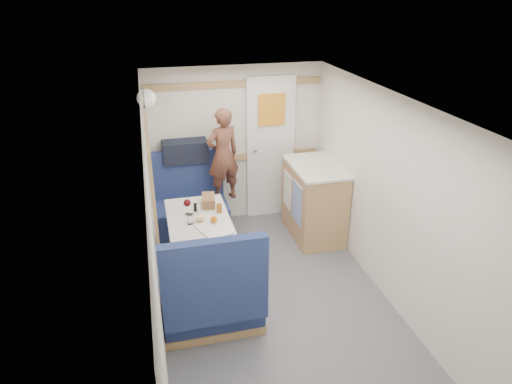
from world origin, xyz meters
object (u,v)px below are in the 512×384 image
object	(u,v)px
galley_counter	(314,200)
bench_near	(213,301)
dome_light	(146,98)
tray	(214,230)
tumbler_left	(191,219)
orange_fruit	(214,219)
wine_glass	(187,204)
pepper_grinder	(195,207)
dinette_table	(199,229)
cheese_block	(200,218)
bread_loaf	(208,201)
salt_grinder	(198,210)
duffel_bag	(185,151)
beer_glass	(219,208)
bench_far	(191,214)
person	(223,155)

from	to	relation	value
galley_counter	bench_near	bearing A→B (deg)	-136.06
dome_light	tray	xyz separation A→B (m)	(0.50, -1.19, -1.02)
dome_light	tumbler_left	xyz separation A→B (m)	(0.30, -1.00, -0.98)
tray	orange_fruit	size ratio (longest dim) A/B	4.92
wine_glass	tumbler_left	world-z (taller)	wine_glass
dome_light	pepper_grinder	distance (m)	1.29
bench_near	tray	size ratio (longest dim) A/B	3.17
galley_counter	tray	distance (m)	1.64
tumbler_left	pepper_grinder	bearing A→B (deg)	73.43
tumbler_left	pepper_grinder	size ratio (longest dim) A/B	1.15
bench_near	dome_light	size ratio (longest dim) A/B	5.25
dinette_table	wine_glass	size ratio (longest dim) A/B	5.48
dinette_table	tumbler_left	world-z (taller)	tumbler_left
cheese_block	bread_loaf	size ratio (longest dim) A/B	0.37
wine_glass	tumbler_left	size ratio (longest dim) A/B	1.64
orange_fruit	salt_grinder	world-z (taller)	same
bench_near	dome_light	xyz separation A→B (m)	(-0.39, 1.71, 1.45)
duffel_bag	tumbler_left	size ratio (longest dim) A/B	5.23
tumbler_left	cheese_block	bearing A→B (deg)	14.01
bench_near	beer_glass	size ratio (longest dim) A/B	11.56
wine_glass	orange_fruit	bearing A→B (deg)	-49.50
bench_far	duffel_bag	world-z (taller)	duffel_bag
galley_counter	dinette_table	bearing A→B (deg)	-159.46
duffel_bag	pepper_grinder	world-z (taller)	duffel_bag
bread_loaf	bench_near	bearing A→B (deg)	-97.51
bench_near	galley_counter	size ratio (longest dim) A/B	1.14
person	orange_fruit	size ratio (longest dim) A/B	16.95
pepper_grinder	dinette_table	bearing A→B (deg)	-84.13
tray	wine_glass	bearing A→B (deg)	117.78
bench_near	pepper_grinder	distance (m)	1.08
dinette_table	tumbler_left	size ratio (longest dim) A/B	9.00
galley_counter	salt_grinder	distance (m)	1.57
tumbler_left	salt_grinder	bearing A→B (deg)	63.31
tumbler_left	tray	bearing A→B (deg)	-43.41
dome_light	person	bearing A→B (deg)	2.92
dome_light	tray	distance (m)	1.65
person	tray	distance (m)	1.31
cheese_block	wine_glass	distance (m)	0.23
galley_counter	orange_fruit	xyz separation A→B (m)	(-1.34, -0.76, 0.31)
bench_near	person	size ratio (longest dim) A/B	0.92
bench_near	pepper_grinder	bearing A→B (deg)	90.66
cheese_block	beer_glass	distance (m)	0.27
duffel_bag	pepper_grinder	distance (m)	1.05
tray	bread_loaf	world-z (taller)	bread_loaf
bench_near	cheese_block	distance (m)	0.86
dinette_table	person	world-z (taller)	person
bench_far	wine_glass	distance (m)	0.98
beer_glass	bread_loaf	size ratio (longest dim) A/B	0.37
cheese_block	beer_glass	bearing A→B (deg)	35.32
bench_far	pepper_grinder	world-z (taller)	bench_far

